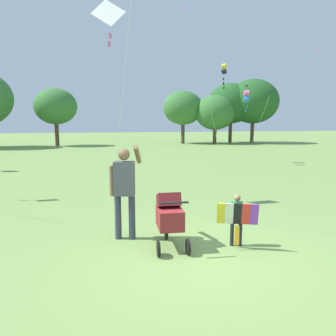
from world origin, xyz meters
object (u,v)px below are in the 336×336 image
(kite_adult_black, at_px, (109,19))
(kite_orange_delta, at_px, (224,71))
(child_with_butterfly_kite, at_px, (237,216))
(person_adult_flyer, at_px, (124,185))
(kite_blue_high, at_px, (247,97))
(stroller, at_px, (170,215))

(kite_adult_black, relative_size, kite_orange_delta, 1.08)
(child_with_butterfly_kite, bearing_deg, person_adult_flyer, 156.60)
(kite_blue_high, bearing_deg, child_with_butterfly_kite, -116.05)
(stroller, height_order, kite_blue_high, kite_blue_high)
(person_adult_flyer, bearing_deg, kite_orange_delta, 58.87)
(kite_blue_high, bearing_deg, person_adult_flyer, -125.77)
(kite_orange_delta, relative_size, kite_blue_high, 1.31)
(stroller, bearing_deg, kite_orange_delta, 63.70)
(stroller, distance_m, kite_adult_black, 5.61)
(child_with_butterfly_kite, height_order, kite_orange_delta, kite_orange_delta)
(stroller, distance_m, kite_orange_delta, 12.17)
(kite_adult_black, xyz_separation_m, kite_blue_high, (7.52, 7.44, -1.34))
(kite_orange_delta, bearing_deg, child_with_butterfly_kite, -110.16)
(stroller, distance_m, kite_blue_high, 13.12)
(stroller, relative_size, kite_orange_delta, 0.21)
(kite_adult_black, bearing_deg, person_adult_flyer, -88.09)
(kite_orange_delta, bearing_deg, kite_blue_high, 22.36)
(child_with_butterfly_kite, xyz_separation_m, kite_blue_high, (5.45, 11.16, 3.00))
(person_adult_flyer, bearing_deg, stroller, -38.18)
(person_adult_flyer, distance_m, stroller, 1.08)
(kite_adult_black, height_order, kite_blue_high, kite_adult_black)
(person_adult_flyer, height_order, kite_adult_black, kite_adult_black)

